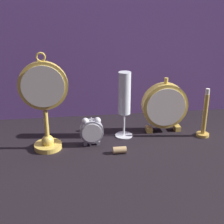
# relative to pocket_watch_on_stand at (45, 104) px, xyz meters

# --- Properties ---
(ground_plane) EXTENTS (4.00, 4.00, 0.00)m
(ground_plane) POSITION_rel_pocket_watch_on_stand_xyz_m (0.21, -0.05, -0.15)
(ground_plane) COLOR black
(fabric_backdrop_drape) EXTENTS (1.35, 0.01, 0.56)m
(fabric_backdrop_drape) POSITION_rel_pocket_watch_on_stand_xyz_m (0.21, 0.27, 0.13)
(fabric_backdrop_drape) COLOR #6B478E
(fabric_backdrop_drape) RESTS_ON ground_plane
(pocket_watch_on_stand) EXTENTS (0.15, 0.09, 0.31)m
(pocket_watch_on_stand) POSITION_rel_pocket_watch_on_stand_xyz_m (0.00, 0.00, 0.00)
(pocket_watch_on_stand) COLOR gold
(pocket_watch_on_stand) RESTS_ON ground_plane
(alarm_clock_twin_bell) EXTENTS (0.08, 0.03, 0.10)m
(alarm_clock_twin_bell) POSITION_rel_pocket_watch_on_stand_xyz_m (0.14, 0.00, -0.10)
(alarm_clock_twin_bell) COLOR gray
(alarm_clock_twin_bell) RESTS_ON ground_plane
(mantel_clock_silver) EXTENTS (0.16, 0.04, 0.20)m
(mantel_clock_silver) POSITION_rel_pocket_watch_on_stand_xyz_m (0.41, 0.08, -0.06)
(mantel_clock_silver) COLOR gold
(mantel_clock_silver) RESTS_ON ground_plane
(champagne_flute) EXTENTS (0.06, 0.06, 0.23)m
(champagne_flute) POSITION_rel_pocket_watch_on_stand_xyz_m (0.26, 0.06, -0.01)
(champagne_flute) COLOR silver
(champagne_flute) RESTS_ON ground_plane
(brass_candlestick) EXTENTS (0.04, 0.04, 0.17)m
(brass_candlestick) POSITION_rel_pocket_watch_on_stand_xyz_m (0.54, 0.02, -0.09)
(brass_candlestick) COLOR gold
(brass_candlestick) RESTS_ON ground_plane
(wine_cork) EXTENTS (0.04, 0.02, 0.02)m
(wine_cork) POSITION_rel_pocket_watch_on_stand_xyz_m (0.23, -0.06, -0.14)
(wine_cork) COLOR tan
(wine_cork) RESTS_ON ground_plane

